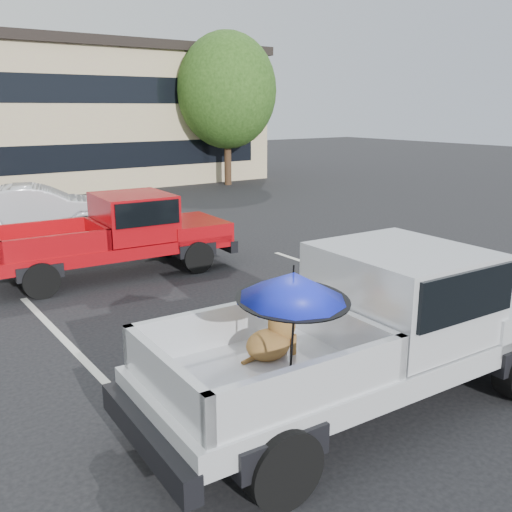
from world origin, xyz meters
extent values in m
plane|color=black|center=(0.00, 0.00, 0.00)|extent=(90.00, 90.00, 0.00)
cube|color=silver|center=(-3.00, 2.00, 0.00)|extent=(0.12, 5.00, 0.01)
cube|color=silver|center=(3.00, 2.00, 0.00)|extent=(0.12, 5.00, 0.01)
cube|color=#C3B682|center=(2.00, 21.00, 3.00)|extent=(20.00, 8.00, 6.00)
cube|color=black|center=(2.00, 21.00, 6.10)|extent=(20.40, 8.40, 0.40)
cube|color=black|center=(2.00, 17.02, 1.50)|extent=(18.00, 0.08, 1.10)
cube|color=black|center=(2.00, 17.02, 4.20)|extent=(18.00, 0.08, 1.10)
cylinder|color=#332114|center=(9.00, 16.00, 1.36)|extent=(0.32, 0.32, 2.73)
ellipsoid|color=#1E3E11|center=(9.00, 16.00, 4.22)|extent=(4.46, 4.46, 5.13)
cylinder|color=#332114|center=(6.00, 24.00, 1.43)|extent=(0.32, 0.32, 2.86)
ellipsoid|color=#1E3E11|center=(6.00, 24.00, 4.42)|extent=(4.68, 4.68, 5.38)
cylinder|color=black|center=(-2.57, -2.84, 0.38)|extent=(0.77, 0.31, 0.76)
cylinder|color=black|center=(-2.49, -1.00, 0.38)|extent=(0.77, 0.31, 0.76)
cylinder|color=black|center=(1.10, -1.16, 0.38)|extent=(0.77, 0.31, 0.76)
cube|color=silver|center=(-0.69, -2.00, 0.67)|extent=(5.47, 2.15, 0.28)
cube|color=silver|center=(1.31, -2.09, 0.88)|extent=(1.58, 1.98, 0.46)
cube|color=black|center=(2.06, -2.12, 0.50)|extent=(0.29, 1.97, 0.30)
cube|color=black|center=(-3.43, -1.88, 0.50)|extent=(0.27, 1.97, 0.28)
cube|color=silver|center=(-0.14, -2.02, 1.35)|extent=(1.73, 1.91, 1.05)
cube|color=black|center=(-0.14, -2.02, 1.55)|extent=(1.58, 2.00, 0.55)
cube|color=black|center=(-2.13, -1.94, 0.73)|extent=(2.38, 1.94, 0.10)
cube|color=silver|center=(-2.10, -1.07, 1.03)|extent=(2.30, 0.20, 0.50)
cube|color=silver|center=(-2.17, -2.81, 1.03)|extent=(2.30, 0.20, 0.50)
cube|color=silver|center=(-3.23, -1.89, 1.03)|extent=(0.18, 1.84, 0.50)
cube|color=silver|center=(-1.04, -1.98, 1.03)|extent=(0.18, 1.84, 0.50)
ellipsoid|color=brown|center=(-1.85, -1.66, 0.95)|extent=(0.53, 0.45, 0.34)
cylinder|color=brown|center=(-1.57, -1.76, 0.91)|extent=(0.08, 0.08, 0.26)
cylinder|color=brown|center=(-1.56, -1.59, 0.91)|extent=(0.08, 0.08, 0.26)
ellipsoid|color=brown|center=(-1.66, -1.67, 1.17)|extent=(0.34, 0.31, 0.47)
cylinder|color=red|center=(-1.64, -1.67, 1.32)|extent=(0.23, 0.23, 0.04)
sphere|color=brown|center=(-1.57, -1.67, 1.43)|extent=(0.25, 0.25, 0.25)
cone|color=black|center=(-1.43, -1.68, 1.40)|extent=(0.18, 0.13, 0.12)
cone|color=black|center=(-1.59, -1.74, 1.56)|extent=(0.09, 0.09, 0.13)
cone|color=black|center=(-1.59, -1.61, 1.56)|extent=(0.09, 0.09, 0.13)
cylinder|color=brown|center=(-2.04, -1.65, 0.84)|extent=(0.31, 0.05, 0.11)
cylinder|color=black|center=(-2.07, -2.35, 1.31)|extent=(0.02, 0.10, 1.05)
cone|color=#1723CB|center=(-2.07, -2.35, 1.85)|extent=(1.10, 1.12, 0.36)
cylinder|color=black|center=(-2.07, -2.35, 2.01)|extent=(0.02, 0.02, 0.10)
cylinder|color=black|center=(-2.07, -2.35, 1.72)|extent=(1.10, 1.10, 0.09)
cylinder|color=black|center=(-2.69, 4.35, 0.34)|extent=(0.70, 0.30, 0.69)
cylinder|color=black|center=(-2.59, 6.02, 0.34)|extent=(0.70, 0.30, 0.69)
cylinder|color=black|center=(0.56, 4.14, 0.34)|extent=(0.70, 0.30, 0.69)
cylinder|color=black|center=(0.67, 5.81, 0.34)|extent=(0.70, 0.30, 0.69)
cube|color=#A4090F|center=(-0.97, 5.08, 0.61)|extent=(4.99, 2.05, 0.25)
cube|color=#A4090F|center=(0.84, 4.96, 0.80)|extent=(1.47, 1.82, 0.42)
cube|color=black|center=(1.52, 4.92, 0.45)|extent=(0.29, 1.78, 0.27)
cube|color=#A4090F|center=(-0.47, 5.05, 1.22)|extent=(1.60, 1.76, 0.95)
cube|color=black|center=(-0.47, 5.05, 1.41)|extent=(1.47, 1.84, 0.50)
cube|color=black|center=(-2.28, 5.16, 0.66)|extent=(2.19, 1.80, 0.09)
cube|color=#A4090F|center=(-2.23, 5.95, 0.93)|extent=(2.09, 0.22, 0.45)
cube|color=#A4090F|center=(-2.33, 4.37, 0.93)|extent=(2.09, 0.22, 0.45)
cube|color=#A4090F|center=(-1.28, 5.10, 0.93)|extent=(0.20, 1.67, 0.45)
imported|color=#BABCC2|center=(-1.09, 10.36, 0.69)|extent=(4.40, 2.47, 1.37)
camera|label=1|loc=(-5.34, -6.33, 3.49)|focal=40.00mm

